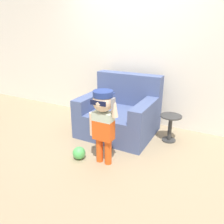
% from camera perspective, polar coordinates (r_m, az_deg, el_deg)
% --- Properties ---
extents(ground_plane, '(10.00, 10.00, 0.00)m').
position_cam_1_polar(ground_plane, '(3.59, 0.89, -6.11)').
color(ground_plane, '#998466').
extents(wall_back, '(10.00, 0.05, 2.60)m').
position_cam_1_polar(wall_back, '(3.94, 6.42, 15.93)').
color(wall_back, silver).
rests_on(wall_back, ground_plane).
extents(armchair, '(1.14, 1.00, 0.93)m').
position_cam_1_polar(armchair, '(3.60, 2.16, -0.41)').
color(armchair, '#475684').
rests_on(armchair, ground_plane).
extents(person_child, '(0.39, 0.29, 0.96)m').
position_cam_1_polar(person_child, '(2.63, -2.33, -1.18)').
color(person_child, '#E05119').
rests_on(person_child, ground_plane).
extents(side_table, '(0.32, 0.32, 0.42)m').
position_cam_1_polar(side_table, '(3.44, 14.94, -3.43)').
color(side_table, '#333333').
rests_on(side_table, ground_plane).
extents(toy_ball, '(0.17, 0.17, 0.17)m').
position_cam_1_polar(toy_ball, '(2.98, -8.61, -10.54)').
color(toy_ball, '#4CB256').
rests_on(toy_ball, ground_plane).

